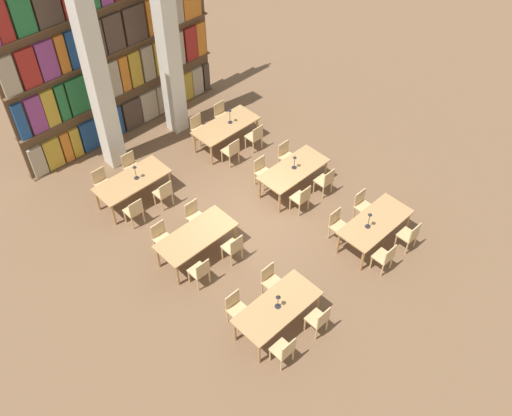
# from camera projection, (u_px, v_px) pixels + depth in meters

# --- Properties ---
(ground_plane) EXTENTS (40.00, 40.00, 0.00)m
(ground_plane) POSITION_uv_depth(u_px,v_px,m) (249.00, 221.00, 15.30)
(ground_plane) COLOR brown
(bookshelf_bank) EXTENTS (6.75, 0.35, 5.50)m
(bookshelf_bank) POSITION_uv_depth(u_px,v_px,m) (114.00, 54.00, 16.17)
(bookshelf_bank) COLOR brown
(bookshelf_bank) RESTS_ON ground_plane
(pillar_left) EXTENTS (0.50, 0.50, 6.00)m
(pillar_left) POSITION_uv_depth(u_px,v_px,m) (96.00, 74.00, 14.86)
(pillar_left) COLOR silver
(pillar_left) RESTS_ON ground_plane
(pillar_center) EXTENTS (0.50, 0.50, 6.00)m
(pillar_center) POSITION_uv_depth(u_px,v_px,m) (168.00, 42.00, 16.00)
(pillar_center) COLOR silver
(pillar_center) RESTS_ON ground_plane
(reading_table_0) EXTENTS (2.03, 0.93, 0.77)m
(reading_table_0) POSITION_uv_depth(u_px,v_px,m) (277.00, 308.00, 12.52)
(reading_table_0) COLOR tan
(reading_table_0) RESTS_ON ground_plane
(chair_0) EXTENTS (0.42, 0.40, 0.89)m
(chair_0) POSITION_uv_depth(u_px,v_px,m) (284.00, 350.00, 12.02)
(chair_0) COLOR tan
(chair_0) RESTS_ON ground_plane
(chair_1) EXTENTS (0.42, 0.40, 0.89)m
(chair_1) POSITION_uv_depth(u_px,v_px,m) (236.00, 308.00, 12.77)
(chair_1) COLOR tan
(chair_1) RESTS_ON ground_plane
(chair_2) EXTENTS (0.42, 0.40, 0.89)m
(chair_2) POSITION_uv_depth(u_px,v_px,m) (319.00, 319.00, 12.56)
(chair_2) COLOR tan
(chair_2) RESTS_ON ground_plane
(chair_3) EXTENTS (0.42, 0.40, 0.89)m
(chair_3) POSITION_uv_depth(u_px,v_px,m) (271.00, 280.00, 13.31)
(chair_3) COLOR tan
(chair_3) RESTS_ON ground_plane
(desk_lamp_0) EXTENTS (0.14, 0.14, 0.41)m
(desk_lamp_0) POSITION_uv_depth(u_px,v_px,m) (278.00, 299.00, 12.26)
(desk_lamp_0) COLOR #232328
(desk_lamp_0) RESTS_ON reading_table_0
(reading_table_1) EXTENTS (2.03, 0.93, 0.77)m
(reading_table_1) POSITION_uv_depth(u_px,v_px,m) (375.00, 224.00, 14.29)
(reading_table_1) COLOR tan
(reading_table_1) RESTS_ON ground_plane
(chair_4) EXTENTS (0.42, 0.40, 0.89)m
(chair_4) POSITION_uv_depth(u_px,v_px,m) (385.00, 257.00, 13.80)
(chair_4) COLOR tan
(chair_4) RESTS_ON ground_plane
(chair_5) EXTENTS (0.42, 0.40, 0.89)m
(chair_5) POSITION_uv_depth(u_px,v_px,m) (338.00, 224.00, 14.55)
(chair_5) COLOR tan
(chair_5) RESTS_ON ground_plane
(chair_6) EXTENTS (0.42, 0.40, 0.89)m
(chair_6) POSITION_uv_depth(u_px,v_px,m) (409.00, 235.00, 14.29)
(chair_6) COLOR tan
(chair_6) RESTS_ON ground_plane
(chair_7) EXTENTS (0.42, 0.40, 0.89)m
(chair_7) POSITION_uv_depth(u_px,v_px,m) (362.00, 205.00, 15.04)
(chair_7) COLOR tan
(chair_7) RESTS_ON ground_plane
(desk_lamp_1) EXTENTS (0.14, 0.14, 0.49)m
(desk_lamp_1) POSITION_uv_depth(u_px,v_px,m) (369.00, 218.00, 13.88)
(desk_lamp_1) COLOR #232328
(desk_lamp_1) RESTS_ON reading_table_1
(reading_table_2) EXTENTS (2.03, 0.93, 0.77)m
(reading_table_2) POSITION_uv_depth(u_px,v_px,m) (196.00, 237.00, 13.98)
(reading_table_2) COLOR tan
(reading_table_2) RESTS_ON ground_plane
(chair_8) EXTENTS (0.42, 0.40, 0.89)m
(chair_8) POSITION_uv_depth(u_px,v_px,m) (200.00, 271.00, 13.50)
(chair_8) COLOR tan
(chair_8) RESTS_ON ground_plane
(chair_9) EXTENTS (0.42, 0.40, 0.89)m
(chair_9) POSITION_uv_depth(u_px,v_px,m) (162.00, 237.00, 14.25)
(chair_9) COLOR tan
(chair_9) RESTS_ON ground_plane
(chair_10) EXTENTS (0.42, 0.40, 0.89)m
(chair_10) POSITION_uv_depth(u_px,v_px,m) (233.00, 247.00, 14.02)
(chair_10) COLOR tan
(chair_10) RESTS_ON ground_plane
(chair_11) EXTENTS (0.42, 0.40, 0.89)m
(chair_11) POSITION_uv_depth(u_px,v_px,m) (195.00, 216.00, 14.77)
(chair_11) COLOR tan
(chair_11) RESTS_ON ground_plane
(reading_table_3) EXTENTS (2.03, 0.93, 0.77)m
(reading_table_3) POSITION_uv_depth(u_px,v_px,m) (294.00, 171.00, 15.68)
(reading_table_3) COLOR tan
(reading_table_3) RESTS_ON ground_plane
(chair_12) EXTENTS (0.42, 0.40, 0.89)m
(chair_12) POSITION_uv_depth(u_px,v_px,m) (301.00, 198.00, 15.22)
(chair_12) COLOR tan
(chair_12) RESTS_ON ground_plane
(chair_13) EXTENTS (0.42, 0.40, 0.89)m
(chair_13) POSITION_uv_depth(u_px,v_px,m) (262.00, 171.00, 15.98)
(chair_13) COLOR tan
(chair_13) RESTS_ON ground_plane
(chair_14) EXTENTS (0.42, 0.40, 0.89)m
(chair_14) POSITION_uv_depth(u_px,v_px,m) (325.00, 181.00, 15.69)
(chair_14) COLOR tan
(chair_14) RESTS_ON ground_plane
(chair_15) EXTENTS (0.42, 0.40, 0.89)m
(chair_15) POSITION_uv_depth(u_px,v_px,m) (286.00, 155.00, 16.44)
(chair_15) COLOR tan
(chair_15) RESTS_ON ground_plane
(desk_lamp_2) EXTENTS (0.14, 0.14, 0.43)m
(desk_lamp_2) POSITION_uv_depth(u_px,v_px,m) (295.00, 160.00, 15.44)
(desk_lamp_2) COLOR #232328
(desk_lamp_2) RESTS_ON reading_table_3
(reading_table_4) EXTENTS (2.03, 0.93, 0.77)m
(reading_table_4) POSITION_uv_depth(u_px,v_px,m) (132.00, 182.00, 15.37)
(reading_table_4) COLOR tan
(reading_table_4) RESTS_ON ground_plane
(chair_16) EXTENTS (0.42, 0.40, 0.89)m
(chair_16) POSITION_uv_depth(u_px,v_px,m) (134.00, 211.00, 14.89)
(chair_16) COLOR tan
(chair_16) RESTS_ON ground_plane
(chair_17) EXTENTS (0.42, 0.40, 0.89)m
(chair_17) POSITION_uv_depth(u_px,v_px,m) (102.00, 183.00, 15.64)
(chair_17) COLOR tan
(chair_17) RESTS_ON ground_plane
(chair_18) EXTENTS (0.42, 0.40, 0.89)m
(chair_18) POSITION_uv_depth(u_px,v_px,m) (164.00, 193.00, 15.36)
(chair_18) COLOR tan
(chair_18) RESTS_ON ground_plane
(chair_19) EXTENTS (0.42, 0.40, 0.89)m
(chair_19) POSITION_uv_depth(u_px,v_px,m) (131.00, 166.00, 16.11)
(chair_19) COLOR tan
(chair_19) RESTS_ON ground_plane
(desk_lamp_3) EXTENTS (0.14, 0.14, 0.45)m
(desk_lamp_3) POSITION_uv_depth(u_px,v_px,m) (135.00, 170.00, 15.13)
(desk_lamp_3) COLOR #232328
(desk_lamp_3) RESTS_ON reading_table_4
(reading_table_5) EXTENTS (2.03, 0.93, 0.77)m
(reading_table_5) POSITION_uv_depth(u_px,v_px,m) (226.00, 127.00, 17.05)
(reading_table_5) COLOR tan
(reading_table_5) RESTS_ON ground_plane
(chair_20) EXTENTS (0.42, 0.40, 0.89)m
(chair_20) POSITION_uv_depth(u_px,v_px,m) (232.00, 151.00, 16.59)
(chair_20) COLOR tan
(chair_20) RESTS_ON ground_plane
(chair_21) EXTENTS (0.42, 0.40, 0.89)m
(chair_21) POSITION_uv_depth(u_px,v_px,m) (199.00, 128.00, 17.34)
(chair_21) COLOR tan
(chair_21) RESTS_ON ground_plane
(chair_22) EXTENTS (0.42, 0.40, 0.89)m
(chair_22) POSITION_uv_depth(u_px,v_px,m) (255.00, 136.00, 17.05)
(chair_22) COLOR tan
(chair_22) RESTS_ON ground_plane
(chair_23) EXTENTS (0.42, 0.40, 0.89)m
(chair_23) POSITION_uv_depth(u_px,v_px,m) (222.00, 115.00, 17.81)
(chair_23) COLOR tan
(chair_23) RESTS_ON ground_plane
(desk_lamp_4) EXTENTS (0.14, 0.14, 0.49)m
(desk_lamp_4) POSITION_uv_depth(u_px,v_px,m) (230.00, 113.00, 16.83)
(desk_lamp_4) COLOR #232328
(desk_lamp_4) RESTS_ON reading_table_5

